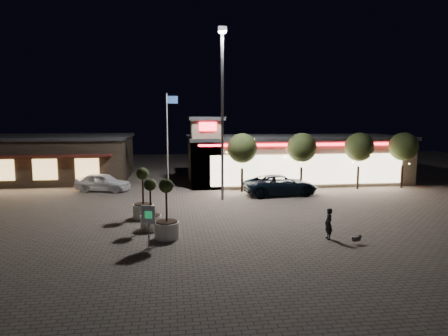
{
  "coord_description": "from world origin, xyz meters",
  "views": [
    {
      "loc": [
        -1.66,
        -20.74,
        6.1
      ],
      "look_at": [
        1.86,
        6.0,
        2.63
      ],
      "focal_mm": 32.0,
      "sensor_mm": 36.0,
      "label": 1
    }
  ],
  "objects": [
    {
      "name": "ground",
      "position": [
        0.0,
        0.0,
        0.0
      ],
      "size": [
        90.0,
        90.0,
        0.0
      ],
      "primitive_type": "plane",
      "color": "#60574E",
      "rests_on": "ground"
    },
    {
      "name": "retail_building",
      "position": [
        9.51,
        15.82,
        2.21
      ],
      "size": [
        20.4,
        8.4,
        6.1
      ],
      "color": "gray",
      "rests_on": "ground"
    },
    {
      "name": "restaurant_building",
      "position": [
        -14.0,
        19.97,
        2.16
      ],
      "size": [
        16.4,
        11.0,
        4.3
      ],
      "color": "#382D23",
      "rests_on": "ground"
    },
    {
      "name": "floodlight_pole",
      "position": [
        2.0,
        8.0,
        7.02
      ],
      "size": [
        0.6,
        0.4,
        12.38
      ],
      "color": "gray",
      "rests_on": "ground"
    },
    {
      "name": "flagpole",
      "position": [
        -1.9,
        13.0,
        4.74
      ],
      "size": [
        0.95,
        0.1,
        8.0
      ],
      "color": "white",
      "rests_on": "ground"
    },
    {
      "name": "string_tree_a",
      "position": [
        4.0,
        11.0,
        3.56
      ],
      "size": [
        2.42,
        2.42,
        4.79
      ],
      "color": "#332319",
      "rests_on": "ground"
    },
    {
      "name": "string_tree_b",
      "position": [
        9.0,
        11.0,
        3.56
      ],
      "size": [
        2.42,
        2.42,
        4.79
      ],
      "color": "#332319",
      "rests_on": "ground"
    },
    {
      "name": "string_tree_c",
      "position": [
        14.0,
        11.0,
        3.56
      ],
      "size": [
        2.42,
        2.42,
        4.79
      ],
      "color": "#332319",
      "rests_on": "ground"
    },
    {
      "name": "string_tree_d",
      "position": [
        18.0,
        11.0,
        3.56
      ],
      "size": [
        2.42,
        2.42,
        4.79
      ],
      "color": "#332319",
      "rests_on": "ground"
    },
    {
      "name": "pickup_truck",
      "position": [
        6.77,
        9.23,
        0.8
      ],
      "size": [
        5.93,
        3.08,
        1.6
      ],
      "primitive_type": "imported",
      "rotation": [
        0.0,
        0.0,
        1.65
      ],
      "color": "black",
      "rests_on": "ground"
    },
    {
      "name": "white_sedan",
      "position": [
        -7.33,
        12.67,
        0.76
      ],
      "size": [
        4.79,
        3.02,
        1.52
      ],
      "primitive_type": "imported",
      "rotation": [
        0.0,
        0.0,
        1.27
      ],
      "color": "white",
      "rests_on": "ground"
    },
    {
      "name": "pedestrian",
      "position": [
        6.05,
        -2.19,
        0.79
      ],
      "size": [
        0.39,
        0.58,
        1.58
      ],
      "primitive_type": "imported",
      "rotation": [
        0.0,
        0.0,
        -1.56
      ],
      "color": "black",
      "rests_on": "ground"
    },
    {
      "name": "dog",
      "position": [
        7.17,
        -3.08,
        0.29
      ],
      "size": [
        0.55,
        0.35,
        0.3
      ],
      "color": "#59514C",
      "rests_on": "ground"
    },
    {
      "name": "planter_left",
      "position": [
        -3.42,
        3.28,
        0.96
      ],
      "size": [
        1.26,
        1.26,
        3.1
      ],
      "color": "silver",
      "rests_on": "ground"
    },
    {
      "name": "planter_mid",
      "position": [
        -1.97,
        -0.94,
        0.94
      ],
      "size": [
        1.24,
        1.24,
        3.05
      ],
      "color": "silver",
      "rests_on": "ground"
    },
    {
      "name": "planter_right",
      "position": [
        -2.85,
        0.78,
        0.86
      ],
      "size": [
        1.14,
        1.14,
        2.79
      ],
      "color": "silver",
      "rests_on": "ground"
    },
    {
      "name": "valet_sign",
      "position": [
        -2.79,
        -2.32,
        1.41
      ],
      "size": [
        0.65,
        0.27,
        2.01
      ],
      "color": "gray",
      "rests_on": "ground"
    }
  ]
}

